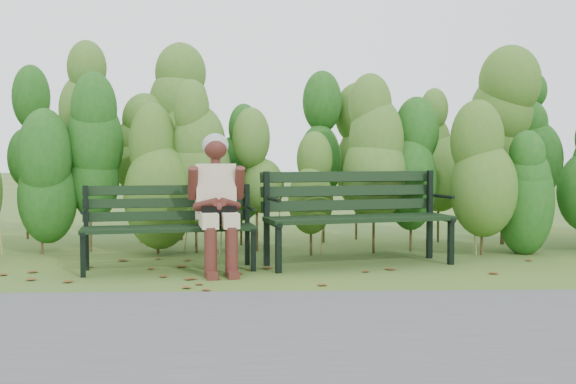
{
  "coord_description": "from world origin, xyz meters",
  "views": [
    {
      "loc": [
        -0.2,
        -6.3,
        1.1
      ],
      "look_at": [
        0.0,
        0.35,
        0.75
      ],
      "focal_mm": 42.0,
      "sensor_mm": 36.0,
      "label": 1
    }
  ],
  "objects": [
    {
      "name": "hedge_band",
      "position": [
        0.0,
        1.86,
        1.26
      ],
      "size": [
        11.04,
        1.67,
        2.42
      ],
      "color": "#47381E",
      "rests_on": "ground"
    },
    {
      "name": "bench_left",
      "position": [
        -1.16,
        0.26,
        0.48
      ],
      "size": [
        1.71,
        0.82,
        0.82
      ],
      "color": "black",
      "rests_on": "ground"
    },
    {
      "name": "footpath",
      "position": [
        0.0,
        -2.2,
        0.01
      ],
      "size": [
        60.0,
        2.5,
        0.01
      ],
      "primitive_type": "cube",
      "color": "#474749",
      "rests_on": "ground"
    },
    {
      "name": "seated_woman",
      "position": [
        -0.69,
        0.17,
        0.73
      ],
      "size": [
        0.58,
        0.85,
        1.33
      ],
      "color": "#BBA88B",
      "rests_on": "ground"
    },
    {
      "name": "bench_right",
      "position": [
        0.7,
        0.55,
        0.56
      ],
      "size": [
        2.0,
        1.07,
        0.95
      ],
      "color": "black",
      "rests_on": "ground"
    },
    {
      "name": "ground",
      "position": [
        0.0,
        0.0,
        0.0
      ],
      "size": [
        80.0,
        80.0,
        0.0
      ],
      "primitive_type": "plane",
      "color": "#375C29"
    },
    {
      "name": "leaf_litter",
      "position": [
        0.14,
        -0.04,
        0.0
      ],
      "size": [
        5.8,
        2.25,
        0.01
      ],
      "color": "brown",
      "rests_on": "ground"
    }
  ]
}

